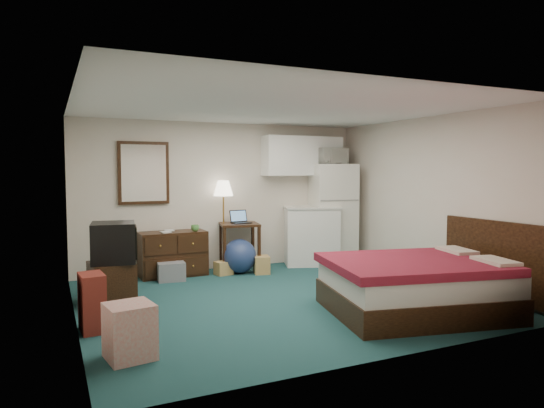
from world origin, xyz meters
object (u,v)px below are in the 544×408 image
dresser (173,254)px  suitcase (92,302)px  tv_stand (112,282)px  fridge (332,214)px  desk (239,247)px  bed (415,287)px  kitchen_counter (311,236)px  floor_lamp (224,226)px

dresser → suitcase: dresser is taller
tv_stand → fridge: bearing=9.5°
fridge → desk: bearing=-170.3°
bed → tv_stand: (-3.22, 2.00, -0.06)m
dresser → fridge: (2.92, -0.10, 0.54)m
dresser → desk: desk is taller
fridge → bed: size_ratio=0.91×
desk → kitchen_counter: (1.38, -0.02, 0.11)m
kitchen_counter → bed: size_ratio=0.51×
fridge → bed: (-0.78, -3.12, -0.59)m
fridge → tv_stand: (-4.00, -1.12, -0.64)m
bed → fridge: bearing=88.1°
desk → floor_lamp: bearing=164.9°
desk → tv_stand: desk is taller
fridge → suitcase: 4.89m
floor_lamp → kitchen_counter: (1.61, -0.14, -0.25)m
tv_stand → floor_lamp: bearing=27.1°
fridge → dresser: bearing=-170.7°
floor_lamp → suitcase: bearing=-133.8°
floor_lamp → bed: 3.55m
dresser → bed: size_ratio=0.53×
dresser → floor_lamp: 0.97m
bed → kitchen_counter: bearing=95.7°
bed → tv_stand: 3.79m
fridge → tv_stand: bearing=-153.0°
dresser → tv_stand: dresser is taller
floor_lamp → desk: bearing=-27.1°
floor_lamp → fridge: size_ratio=0.84×
floor_lamp → fridge: (2.03, -0.17, 0.14)m
floor_lamp → suitcase: size_ratio=2.49×
desk → tv_stand: size_ratio=1.43×
fridge → suitcase: bearing=-141.5°
dresser → desk: size_ratio=1.30×
desk → fridge: (1.80, -0.05, 0.50)m
kitchen_counter → tv_stand: kitchen_counter is taller
floor_lamp → bed: (1.26, -3.29, -0.44)m
desk → suitcase: size_ratio=1.31×
floor_lamp → desk: (0.23, -0.12, -0.36)m
floor_lamp → tv_stand: 2.41m
dresser → floor_lamp: (0.88, 0.07, 0.40)m
fridge → floor_lamp: bearing=-173.5°
dresser → fridge: 2.97m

